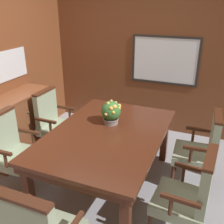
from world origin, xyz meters
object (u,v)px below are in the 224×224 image
dining_table (107,139)px  sideboard_cabinet (19,126)px  chair_right_far (202,148)px  chair_left_far (54,121)px  chair_left_near (13,149)px  potted_plant (111,112)px  chair_right_near (190,195)px

dining_table → sideboard_cabinet: (-1.53, 0.19, -0.20)m
dining_table → chair_right_far: 1.16m
dining_table → sideboard_cabinet: sideboard_cabinet is taller
chair_left_far → dining_table: bearing=-111.5°
chair_left_near → potted_plant: 1.27m
chair_left_near → sideboard_cabinet: size_ratio=0.87×
chair_left_far → chair_left_near: (-0.01, -0.86, 0.00)m
chair_left_far → chair_right_near: size_ratio=1.00×
chair_left_far → sideboard_cabinet: (-0.48, -0.23, -0.07)m
chair_right_far → sideboard_cabinet: chair_right_far is taller
potted_plant → chair_right_near: bearing=-32.6°
sideboard_cabinet → potted_plant: bearing=1.6°
chair_left_near → sideboard_cabinet: (-0.47, 0.64, -0.07)m
potted_plant → sideboard_cabinet: size_ratio=0.26×
dining_table → chair_left_far: size_ratio=1.88×
chair_right_far → chair_right_near: 0.90m
dining_table → chair_right_near: chair_right_near is taller
dining_table → chair_right_far: chair_right_far is taller
chair_right_near → sideboard_cabinet: (-2.55, 0.65, -0.07)m
chair_right_far → potted_plant: potted_plant is taller
dining_table → potted_plant: (-0.05, 0.24, 0.25)m
dining_table → chair_left_near: 1.15m
chair_left_far → chair_right_near: 2.25m
dining_table → potted_plant: potted_plant is taller
chair_right_far → chair_left_near: 2.29m
chair_right_far → chair_left_near: same height
chair_left_near → sideboard_cabinet: chair_left_near is taller
dining_table → chair_left_far: bearing=158.0°
chair_right_far → chair_left_near: size_ratio=1.00×
chair_right_far → dining_table: bearing=-70.3°
dining_table → chair_left_far: (-1.05, 0.42, -0.14)m
chair_left_far → potted_plant: 1.09m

